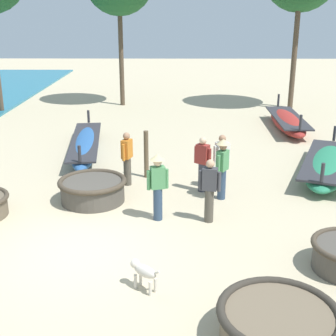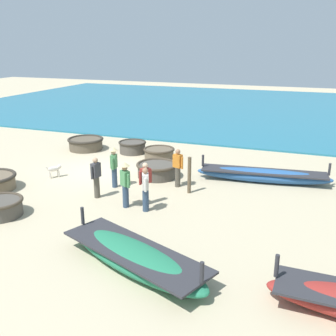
{
  "view_description": "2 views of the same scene",
  "coord_description": "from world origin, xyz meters",
  "px_view_note": "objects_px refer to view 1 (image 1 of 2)",
  "views": [
    {
      "loc": [
        1.98,
        -8.81,
        4.89
      ],
      "look_at": [
        1.86,
        3.06,
        0.82
      ],
      "focal_mm": 50.0,
      "sensor_mm": 36.0,
      "label": 1
    },
    {
      "loc": [
        14.87,
        8.85,
        5.6
      ],
      "look_at": [
        1.48,
        3.83,
        1.02
      ],
      "focal_mm": 42.0,
      "sensor_mm": 36.0,
      "label": 2
    }
  ],
  "objects_px": {
    "long_boat_white_hull": "(287,122)",
    "fisherman_by_coracle": "(222,165)",
    "fisherman_with_hat": "(202,163)",
    "long_boat_blue_hull": "(328,165)",
    "long_boat_red_hull": "(85,145)",
    "fisherman_crouching": "(127,157)",
    "coracle_beside_post": "(93,189)",
    "dog": "(144,271)",
    "fisherman_standing_right": "(222,160)",
    "fisherman_hauling": "(210,189)",
    "fisherman_standing_left": "(158,183)",
    "coracle_front_left": "(278,325)",
    "mooring_post_inland": "(146,154)"
  },
  "relations": [
    {
      "from": "long_boat_white_hull",
      "to": "fisherman_by_coracle",
      "type": "distance_m",
      "value": 8.54
    },
    {
      "from": "fisherman_with_hat",
      "to": "long_boat_blue_hull",
      "type": "bearing_deg",
      "value": 19.58
    },
    {
      "from": "long_boat_red_hull",
      "to": "fisherman_crouching",
      "type": "relative_size",
      "value": 3.59
    },
    {
      "from": "coracle_beside_post",
      "to": "dog",
      "type": "height_order",
      "value": "coracle_beside_post"
    },
    {
      "from": "fisherman_with_hat",
      "to": "fisherman_standing_right",
      "type": "bearing_deg",
      "value": 23.6
    },
    {
      "from": "fisherman_hauling",
      "to": "fisherman_standing_right",
      "type": "height_order",
      "value": "same"
    },
    {
      "from": "long_boat_blue_hull",
      "to": "fisherman_hauling",
      "type": "xyz_separation_m",
      "value": [
        -3.91,
        -3.39,
        0.53
      ]
    },
    {
      "from": "long_boat_white_hull",
      "to": "fisherman_crouching",
      "type": "height_order",
      "value": "fisherman_crouching"
    },
    {
      "from": "fisherman_standing_left",
      "to": "fisherman_standing_right",
      "type": "bearing_deg",
      "value": 50.85
    },
    {
      "from": "coracle_front_left",
      "to": "fisherman_crouching",
      "type": "xyz_separation_m",
      "value": [
        -2.92,
        6.8,
        0.5
      ]
    },
    {
      "from": "fisherman_hauling",
      "to": "fisherman_standing_left",
      "type": "xyz_separation_m",
      "value": [
        -1.23,
        0.1,
        0.12
      ]
    },
    {
      "from": "fisherman_with_hat",
      "to": "fisherman_standing_left",
      "type": "relative_size",
      "value": 0.94
    },
    {
      "from": "fisherman_crouching",
      "to": "fisherman_standing_left",
      "type": "xyz_separation_m",
      "value": [
        0.95,
        -2.37,
        0.12
      ]
    },
    {
      "from": "long_boat_blue_hull",
      "to": "fisherman_with_hat",
      "type": "bearing_deg",
      "value": -160.42
    },
    {
      "from": "dog",
      "to": "mooring_post_inland",
      "type": "distance_m",
      "value": 6.03
    },
    {
      "from": "coracle_front_left",
      "to": "fisherman_hauling",
      "type": "bearing_deg",
      "value": 99.62
    },
    {
      "from": "long_boat_white_hull",
      "to": "fisherman_with_hat",
      "type": "distance_m",
      "value": 8.26
    },
    {
      "from": "long_boat_blue_hull",
      "to": "dog",
      "type": "height_order",
      "value": "long_boat_blue_hull"
    },
    {
      "from": "coracle_beside_post",
      "to": "mooring_post_inland",
      "type": "relative_size",
      "value": 1.25
    },
    {
      "from": "coracle_front_left",
      "to": "fisherman_by_coracle",
      "type": "height_order",
      "value": "fisherman_by_coracle"
    },
    {
      "from": "coracle_beside_post",
      "to": "long_boat_red_hull",
      "type": "bearing_deg",
      "value": 102.5
    },
    {
      "from": "long_boat_red_hull",
      "to": "fisherman_standing_left",
      "type": "distance_m",
      "value": 6.22
    },
    {
      "from": "fisherman_with_hat",
      "to": "mooring_post_inland",
      "type": "bearing_deg",
      "value": 145.16
    },
    {
      "from": "fisherman_crouching",
      "to": "fisherman_with_hat",
      "type": "distance_m",
      "value": 2.19
    },
    {
      "from": "fisherman_by_coracle",
      "to": "fisherman_crouching",
      "type": "bearing_deg",
      "value": 158.49
    },
    {
      "from": "fisherman_by_coracle",
      "to": "dog",
      "type": "height_order",
      "value": "fisherman_by_coracle"
    },
    {
      "from": "fisherman_by_coracle",
      "to": "dog",
      "type": "relative_size",
      "value": 2.97
    },
    {
      "from": "fisherman_crouching",
      "to": "coracle_front_left",
      "type": "bearing_deg",
      "value": -66.78
    },
    {
      "from": "coracle_front_left",
      "to": "fisherman_standing_left",
      "type": "xyz_separation_m",
      "value": [
        -1.97,
        4.44,
        0.62
      ]
    },
    {
      "from": "long_boat_white_hull",
      "to": "fisherman_with_hat",
      "type": "xyz_separation_m",
      "value": [
        -4.05,
        -7.18,
        0.51
      ]
    },
    {
      "from": "coracle_front_left",
      "to": "fisherman_crouching",
      "type": "relative_size",
      "value": 1.22
    },
    {
      "from": "long_boat_white_hull",
      "to": "fisherman_hauling",
      "type": "height_order",
      "value": "fisherman_hauling"
    },
    {
      "from": "fisherman_by_coracle",
      "to": "fisherman_standing_left",
      "type": "height_order",
      "value": "same"
    },
    {
      "from": "coracle_beside_post",
      "to": "fisherman_crouching",
      "type": "height_order",
      "value": "fisherman_crouching"
    },
    {
      "from": "coracle_front_left",
      "to": "coracle_beside_post",
      "type": "bearing_deg",
      "value": 123.82
    },
    {
      "from": "coracle_front_left",
      "to": "fisherman_with_hat",
      "type": "distance_m",
      "value": 6.39
    },
    {
      "from": "long_boat_red_hull",
      "to": "fisherman_hauling",
      "type": "bearing_deg",
      "value": -54.8
    },
    {
      "from": "coracle_beside_post",
      "to": "fisherman_standing_left",
      "type": "distance_m",
      "value": 2.19
    },
    {
      "from": "fisherman_crouching",
      "to": "fisherman_with_hat",
      "type": "relative_size",
      "value": 1.0
    },
    {
      "from": "fisherman_standing_right",
      "to": "long_boat_blue_hull",
      "type": "bearing_deg",
      "value": 18.91
    },
    {
      "from": "fisherman_by_coracle",
      "to": "fisherman_standing_left",
      "type": "xyz_separation_m",
      "value": [
        -1.67,
        -1.33,
        0.0
      ]
    },
    {
      "from": "long_boat_red_hull",
      "to": "coracle_front_left",
      "type": "bearing_deg",
      "value": -64.73
    },
    {
      "from": "fisherman_crouching",
      "to": "long_boat_red_hull",
      "type": "bearing_deg",
      "value": 119.44
    },
    {
      "from": "fisherman_by_coracle",
      "to": "fisherman_standing_left",
      "type": "distance_m",
      "value": 2.14
    },
    {
      "from": "coracle_front_left",
      "to": "fisherman_hauling",
      "type": "height_order",
      "value": "fisherman_hauling"
    },
    {
      "from": "fisherman_crouching",
      "to": "fisherman_standing_right",
      "type": "bearing_deg",
      "value": -5.03
    },
    {
      "from": "fisherman_standing_left",
      "to": "mooring_post_inland",
      "type": "distance_m",
      "value": 3.06
    },
    {
      "from": "coracle_beside_post",
      "to": "fisherman_hauling",
      "type": "xyz_separation_m",
      "value": [
        3.0,
        -1.23,
        0.5
      ]
    },
    {
      "from": "long_boat_red_hull",
      "to": "fisherman_by_coracle",
      "type": "height_order",
      "value": "fisherman_by_coracle"
    },
    {
      "from": "mooring_post_inland",
      "to": "long_boat_blue_hull",
      "type": "bearing_deg",
      "value": 2.85
    }
  ]
}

